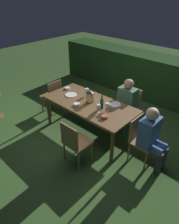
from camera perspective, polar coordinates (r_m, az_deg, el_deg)
The scene contains 19 objects.
ground_plane at distance 4.60m, azimuth 0.00°, elevation -5.41°, with size 16.00×16.00×0.00m, color #385B28.
dining_table at distance 4.22m, azimuth 0.00°, elevation 1.94°, with size 1.95×0.92×0.73m.
chair_side_left_b at distance 3.58m, azimuth -4.12°, elevation -8.20°, with size 0.42×0.40×0.87m.
chair_side_right_b at distance 4.69m, azimuth 11.08°, elevation 1.89°, with size 0.42×0.40×0.87m.
person_in_green at distance 4.47m, azimuth 9.91°, elevation 2.66°, with size 0.38×0.47×1.15m.
chair_head_far at distance 3.76m, azimuth 13.99°, elevation -7.01°, with size 0.40×0.42×0.87m.
person_in_blue at distance 3.60m, azimuth 16.97°, elevation -6.36°, with size 0.48×0.38×1.15m.
chair_head_near at distance 5.12m, azimuth -10.17°, elevation 4.66°, with size 0.40×0.42×0.87m.
lantern_centerpiece at distance 4.15m, azimuth 0.09°, elevation 4.54°, with size 0.15×0.15×0.27m.
green_bottle_on_table at distance 3.97m, azimuth 3.44°, elevation 2.42°, with size 0.07×0.07×0.29m.
wine_glass_a at distance 3.82m, azimuth 2.49°, elevation 1.40°, with size 0.08×0.08×0.17m.
wine_glass_b at distance 4.43m, azimuth -0.70°, elevation 5.91°, with size 0.08×0.08×0.17m.
wine_glass_c at distance 3.88m, azimuth 4.91°, elevation 1.79°, with size 0.08×0.08×0.17m.
plate_a at distance 4.52m, azimuth -5.17°, elevation 4.78°, with size 0.26×0.26×0.01m, color white.
plate_b at distance 4.15m, azimuth 7.11°, elevation 2.08°, with size 0.24×0.24×0.01m, color white.
bowl_olives at distance 3.71m, azimuth 4.16°, elevation -1.32°, with size 0.12×0.12×0.05m.
bowl_bread at distance 4.10m, azimuth -3.61°, elevation 2.12°, with size 0.12×0.12×0.05m.
bowl_salad at distance 4.79m, azimuth -6.18°, elevation 6.60°, with size 0.12×0.12×0.04m.
hedge_backdrop at distance 6.12m, azimuth 15.98°, elevation 9.62°, with size 5.73×0.80×1.18m, color #1E4219.
Camera 1 is at (2.47, -2.69, 2.79)m, focal length 32.91 mm.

